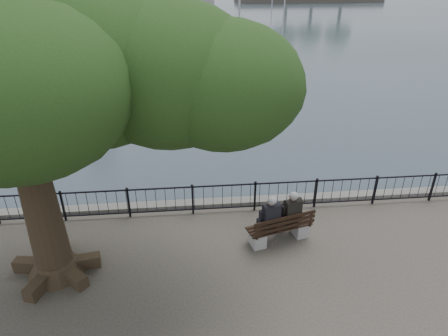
{
  "coord_description": "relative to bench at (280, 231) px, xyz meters",
  "views": [
    {
      "loc": [
        -1.03,
        -8.24,
        7.33
      ],
      "look_at": [
        0.0,
        2.5,
        1.6
      ],
      "focal_mm": 32.0,
      "sensor_mm": 36.0,
      "label": 1
    }
  ],
  "objects": [
    {
      "name": "tree",
      "position": [
        -5.33,
        -0.62,
        4.99
      ],
      "size": [
        9.95,
        6.95,
        8.12
      ],
      "color": "black",
      "rests_on": "ground"
    },
    {
      "name": "sailboat_b",
      "position": [
        -5.84,
        20.86,
        -1.0
      ],
      "size": [
        2.68,
        5.89,
        12.44
      ],
      "color": "silver",
      "rests_on": "ground"
    },
    {
      "name": "lion_monument",
      "position": [
        0.54,
        49.08,
        0.94
      ],
      "size": [
        6.2,
        6.2,
        9.09
      ],
      "color": "#585754",
      "rests_on": "ground"
    },
    {
      "name": "person_left",
      "position": [
        -0.37,
        0.01,
        0.38
      ],
      "size": [
        0.6,
        0.86,
        1.6
      ],
      "color": "black",
      "rests_on": "ground"
    },
    {
      "name": "sailboat_e",
      "position": [
        -14.34,
        25.65,
        -0.99
      ],
      "size": [
        3.66,
        5.57,
        12.34
      ],
      "color": "silver",
      "rests_on": "ground"
    },
    {
      "name": "railing",
      "position": [
        -1.46,
        1.65,
        0.21
      ],
      "size": [
        22.06,
        0.06,
        1.0
      ],
      "color": "black",
      "rests_on": "ground"
    },
    {
      "name": "sailboat_f",
      "position": [
        -2.32,
        29.55,
        -1.05
      ],
      "size": [
        3.08,
        4.82,
        9.23
      ],
      "color": "silver",
      "rests_on": "ground"
    },
    {
      "name": "harbor",
      "position": [
        -1.46,
        2.15,
        -0.85
      ],
      "size": [
        260.0,
        260.0,
        1.2
      ],
      "color": "#585754",
      "rests_on": "ground"
    },
    {
      "name": "sailboat_h",
      "position": [
        -9.27,
        39.33,
        -0.98
      ],
      "size": [
        3.19,
        5.22,
        12.47
      ],
      "color": "silver",
      "rests_on": "ground"
    },
    {
      "name": "sailboat_c",
      "position": [
        0.59,
        14.38,
        -1.03
      ],
      "size": [
        2.55,
        4.97,
        10.12
      ],
      "color": "silver",
      "rests_on": "ground"
    },
    {
      "name": "person_right",
      "position": [
        0.28,
        0.19,
        0.38
      ],
      "size": [
        0.6,
        0.86,
        1.6
      ],
      "color": "black",
      "rests_on": "ground"
    },
    {
      "name": "sailboat_g",
      "position": [
        6.96,
        36.19,
        -1.08
      ],
      "size": [
        2.12,
        5.02,
        8.31
      ],
      "color": "silver",
      "rests_on": "ground"
    },
    {
      "name": "sailboat_d",
      "position": [
        6.36,
        27.96,
        -1.07
      ],
      "size": [
        3.16,
        4.99,
        8.66
      ],
      "color": "silver",
      "rests_on": "ground"
    },
    {
      "name": "sailboat_a",
      "position": [
        -7.63,
        16.82,
        -1.02
      ],
      "size": [
        3.26,
        5.95,
        11.71
      ],
      "color": "silver",
      "rests_on": "ground"
    },
    {
      "name": "bench",
      "position": [
        0.0,
        0.0,
        0.0
      ],
      "size": [
        1.99,
        1.07,
        1.01
      ],
      "color": "gray",
      "rests_on": "ground"
    }
  ]
}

